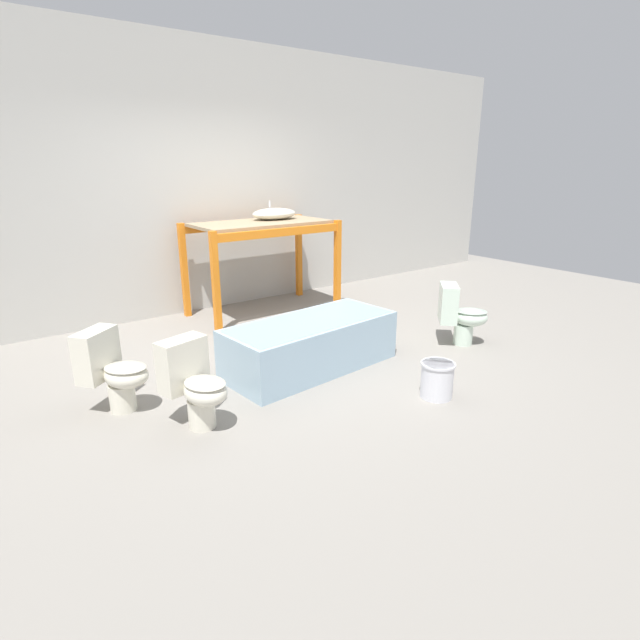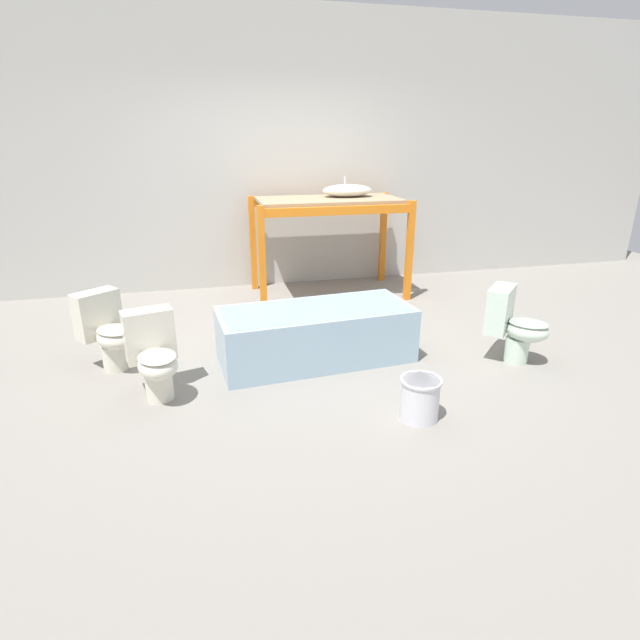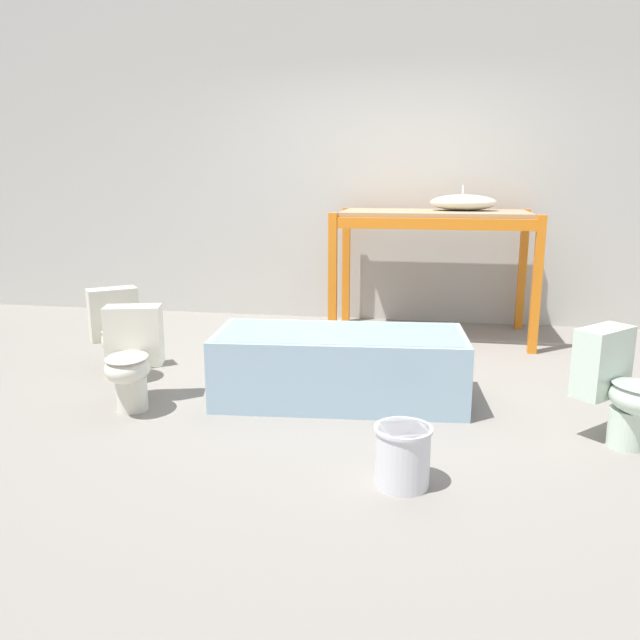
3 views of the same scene
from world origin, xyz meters
The scene contains 9 objects.
ground_plane centered at (0.00, 0.00, 0.00)m, with size 12.00×12.00×0.00m, color gray.
warehouse_wall_rear centered at (0.00, 2.07, 1.60)m, with size 10.80×0.08×3.20m.
shelving_rack centered at (0.52, 1.43, 0.96)m, with size 1.74×0.93×1.13m.
sink_basin centered at (0.77, 1.53, 1.20)m, with size 0.58×0.37×0.22m.
bathtub_main centered at (-0.05, -0.37, 0.26)m, with size 1.65×0.81×0.46m.
toilet_near centered at (-1.32, -0.72, 0.33)m, with size 0.42×0.55×0.63m.
toilet_far centered at (1.54, -0.78, 0.33)m, with size 0.56×0.56×0.63m.
toilet_extra centered at (-1.72, -0.13, 0.33)m, with size 0.55×0.58×0.63m.
bucket_white centered at (0.41, -1.47, 0.15)m, with size 0.28×0.28×0.29m.
Camera 3 is at (0.50, -4.20, 1.44)m, focal length 35.00 mm.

